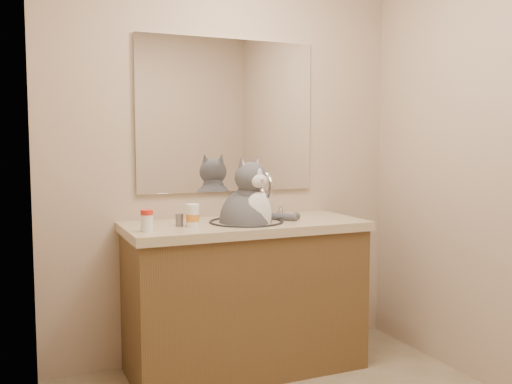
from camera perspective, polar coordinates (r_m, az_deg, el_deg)
room at (r=2.30m, az=8.01°, el=2.52°), size 2.22×2.52×2.42m
vanity at (r=3.28m, az=-1.10°, el=-10.05°), size 1.34×0.59×1.12m
mirror at (r=3.42m, az=-2.87°, el=7.62°), size 1.10×0.02×0.90m
shower_curtain at (r=2.09m, az=-19.15°, el=-2.66°), size 0.02×1.30×1.93m
cat at (r=3.17m, az=-0.88°, el=-2.55°), size 0.49×0.40×0.58m
pill_bottle_redcap at (r=2.90m, az=-10.84°, el=-2.82°), size 0.08×0.08×0.11m
pill_bottle_orange at (r=3.02m, az=-6.36°, el=-2.39°), size 0.09×0.09×0.12m
grey_canister at (r=3.06m, az=-7.67°, el=-2.78°), size 0.04×0.04×0.07m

